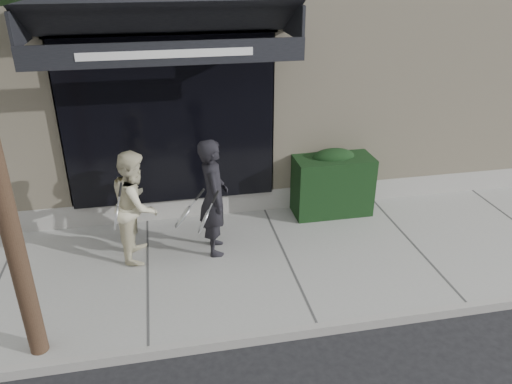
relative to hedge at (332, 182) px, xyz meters
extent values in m
plane|color=black|center=(-1.10, -1.25, -0.66)|extent=(80.00, 80.00, 0.00)
cube|color=gray|center=(-1.10, -1.25, -0.60)|extent=(20.00, 3.00, 0.12)
cube|color=gray|center=(-1.10, -2.80, -0.59)|extent=(20.00, 0.10, 0.14)
cube|color=#C1B293|center=(-1.10, 3.75, 2.09)|extent=(14.00, 7.00, 5.50)
cube|color=gray|center=(-1.10, 0.45, -0.41)|extent=(14.02, 0.42, 0.50)
cube|color=black|center=(-2.60, 0.30, 1.14)|extent=(3.20, 0.30, 2.60)
cube|color=gray|center=(-4.20, 0.45, 1.14)|extent=(0.08, 0.40, 2.60)
cube|color=gray|center=(-1.00, 0.45, 1.14)|extent=(0.08, 0.40, 2.60)
cube|color=gray|center=(-2.60, 0.45, 2.48)|extent=(3.36, 0.40, 0.12)
cube|color=black|center=(-2.60, -0.25, 2.74)|extent=(3.60, 1.03, 0.55)
cube|color=black|center=(-2.60, -0.75, 2.35)|extent=(3.60, 0.05, 0.30)
cube|color=white|center=(-2.60, -0.78, 2.35)|extent=(2.20, 0.01, 0.10)
cube|color=black|center=(-4.38, -0.25, 2.66)|extent=(0.04, 1.00, 0.45)
cube|color=black|center=(-0.82, -0.25, 2.66)|extent=(0.04, 1.00, 0.45)
cube|color=black|center=(0.00, 0.00, -0.04)|extent=(1.30, 0.70, 1.00)
ellipsoid|color=black|center=(0.00, 0.00, 0.46)|extent=(0.71, 0.38, 0.27)
imported|color=black|center=(-2.09, -0.86, 0.34)|extent=(0.44, 0.65, 1.75)
torus|color=silver|center=(-2.28, -1.23, 0.16)|extent=(0.21, 0.33, 0.29)
cylinder|color=silver|center=(-2.28, -1.23, 0.16)|extent=(0.17, 0.29, 0.25)
cylinder|color=silver|center=(-2.28, -1.23, 0.16)|extent=(0.17, 0.06, 0.09)
cylinder|color=black|center=(-2.28, -1.23, 0.16)|extent=(0.20, 0.07, 0.11)
torus|color=silver|center=(-2.56, -1.19, 0.25)|extent=(0.26, 0.34, 0.26)
cylinder|color=silver|center=(-2.56, -1.19, 0.25)|extent=(0.22, 0.30, 0.22)
cylinder|color=silver|center=(-2.56, -1.19, 0.25)|extent=(0.16, 0.05, 0.12)
cylinder|color=black|center=(-2.56, -1.19, 0.25)|extent=(0.18, 0.07, 0.14)
imported|color=beige|center=(-3.18, -0.76, 0.27)|extent=(0.70, 0.85, 1.62)
torus|color=silver|center=(-3.45, -1.01, 0.24)|extent=(0.11, 0.31, 0.30)
cylinder|color=silver|center=(-3.45, -1.01, 0.24)|extent=(0.08, 0.27, 0.26)
cylinder|color=silver|center=(-3.45, -1.01, 0.24)|extent=(0.18, 0.02, 0.06)
cylinder|color=black|center=(-3.45, -1.01, 0.24)|extent=(0.20, 0.04, 0.08)
camera|label=1|loc=(-2.75, -7.23, 3.52)|focal=35.00mm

